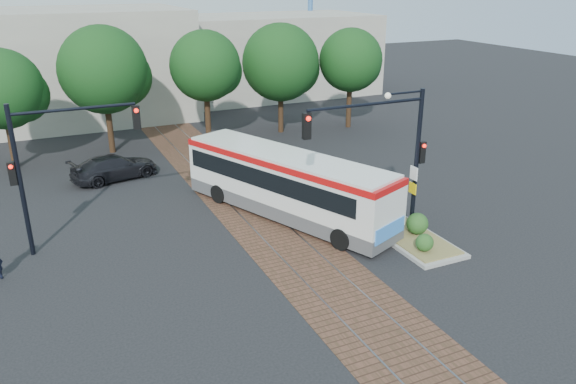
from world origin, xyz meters
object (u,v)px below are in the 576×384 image
(signal_pole_main, at_px, (393,144))
(parked_car, at_px, (114,167))
(traffic_island, at_px, (407,229))
(signal_pole_left, at_px, (49,157))
(city_bus, at_px, (286,182))

(signal_pole_main, distance_m, parked_car, 15.75)
(traffic_island, distance_m, signal_pole_main, 3.95)
(traffic_island, xyz_separation_m, signal_pole_left, (-13.19, 4.89, 3.54))
(traffic_island, height_order, signal_pole_main, signal_pole_main)
(parked_car, bearing_deg, traffic_island, -156.37)
(city_bus, height_order, traffic_island, city_bus)
(city_bus, bearing_deg, traffic_island, -71.67)
(city_bus, distance_m, signal_pole_main, 5.51)
(traffic_island, bearing_deg, signal_pole_left, 159.64)
(signal_pole_left, relative_size, parked_car, 1.31)
(traffic_island, bearing_deg, city_bus, 130.97)
(city_bus, xyz_separation_m, parked_car, (-6.31, 8.35, -0.97))
(signal_pole_main, height_order, parked_car, signal_pole_main)
(signal_pole_left, height_order, parked_car, signal_pole_left)
(city_bus, relative_size, signal_pole_left, 1.83)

